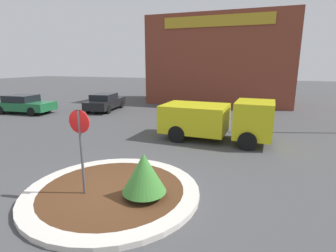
# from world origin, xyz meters

# --- Properties ---
(ground_plane) EXTENTS (120.00, 120.00, 0.00)m
(ground_plane) POSITION_xyz_m (0.00, 0.00, 0.00)
(ground_plane) COLOR #474749
(traffic_island) EXTENTS (5.05, 5.05, 0.15)m
(traffic_island) POSITION_xyz_m (0.00, 0.00, 0.08)
(traffic_island) COLOR beige
(traffic_island) RESTS_ON ground_plane
(stop_sign) EXTENTS (0.63, 0.07, 2.55)m
(stop_sign) POSITION_xyz_m (-0.60, -0.48, 1.73)
(stop_sign) COLOR #4C4C51
(stop_sign) RESTS_ON ground_plane
(island_shrub) EXTENTS (1.20, 1.20, 1.24)m
(island_shrub) POSITION_xyz_m (1.07, -0.11, 0.85)
(island_shrub) COLOR brown
(island_shrub) RESTS_ON traffic_island
(utility_truck) EXTENTS (5.36, 2.59, 2.02)m
(utility_truck) POSITION_xyz_m (1.93, 6.58, 1.07)
(utility_truck) COLOR gold
(utility_truck) RESTS_ON ground_plane
(storefront_building) EXTENTS (12.94, 6.07, 7.95)m
(storefront_building) POSITION_xyz_m (0.03, 19.83, 3.98)
(storefront_building) COLOR brown
(storefront_building) RESTS_ON ground_plane
(parked_sedan_black) EXTENTS (2.35, 4.53, 1.38)m
(parked_sedan_black) POSITION_xyz_m (-7.96, 12.15, 0.70)
(parked_sedan_black) COLOR black
(parked_sedan_black) RESTS_ON ground_plane
(parked_sedan_green) EXTENTS (4.63, 2.24, 1.39)m
(parked_sedan_green) POSITION_xyz_m (-13.19, 9.02, 0.71)
(parked_sedan_green) COLOR #1E6638
(parked_sedan_green) RESTS_ON ground_plane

